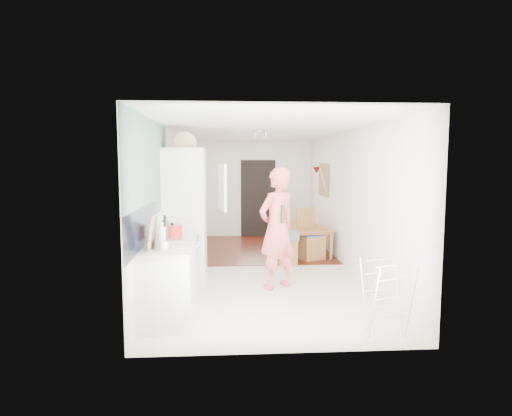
{
  "coord_description": "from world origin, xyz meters",
  "views": [
    {
      "loc": [
        -0.56,
        -7.62,
        1.92
      ],
      "look_at": [
        -0.06,
        0.2,
        1.09
      ],
      "focal_mm": 30.0,
      "sensor_mm": 36.0,
      "label": 1
    }
  ],
  "objects": [
    {
      "name": "dining_table",
      "position": [
        0.97,
        1.3,
        0.25
      ],
      "size": [
        1.04,
        1.56,
        0.51
      ],
      "primitive_type": "imported",
      "rotation": [
        0.0,
        0.0,
        1.74
      ],
      "color": "#A55F37",
      "rests_on": "floor"
    },
    {
      "name": "sage_wall_panel",
      "position": [
        -1.59,
        -2.0,
        1.85
      ],
      "size": [
        0.02,
        3.0,
        1.3
      ],
      "primitive_type": "cube",
      "color": "slate",
      "rests_on": "room_shell"
    },
    {
      "name": "pinboard",
      "position": [
        1.58,
        1.9,
        1.55
      ],
      "size": [
        0.03,
        0.9,
        0.7
      ],
      "primitive_type": "cube",
      "color": "tan",
      "rests_on": "room_shell"
    },
    {
      "name": "bottle_c",
      "position": [
        -1.36,
        -2.56,
        1.04
      ],
      "size": [
        0.11,
        0.11,
        0.24
      ],
      "primitive_type": "cylinder",
      "rotation": [
        0.0,
        0.0,
        0.13
      ],
      "color": "silver",
      "rests_on": "worktop"
    },
    {
      "name": "pepper_mill_front",
      "position": [
        -1.4,
        -2.1,
        1.02
      ],
      "size": [
        0.07,
        0.07,
        0.21
      ],
      "primitive_type": "cylinder",
      "rotation": [
        0.0,
        0.0,
        0.25
      ],
      "color": "tan",
      "rests_on": "worktop"
    },
    {
      "name": "drying_rack",
      "position": [
        1.2,
        -3.07,
        0.42
      ],
      "size": [
        0.52,
        0.49,
        0.84
      ],
      "primitive_type": null,
      "rotation": [
        0.0,
        0.0,
        0.27
      ],
      "color": "silver",
      "rests_on": "floor"
    },
    {
      "name": "red_casserole",
      "position": [
        -1.34,
        -1.82,
        1.0
      ],
      "size": [
        0.29,
        0.29,
        0.17
      ],
      "primitive_type": "cylinder",
      "rotation": [
        0.0,
        0.0,
        0.04
      ],
      "color": "red",
      "rests_on": "cooker_top"
    },
    {
      "name": "range_cooker",
      "position": [
        -1.3,
        -1.8,
        0.44
      ],
      "size": [
        0.6,
        0.6,
        0.88
      ],
      "primitive_type": "cube",
      "color": "silver",
      "rests_on": "room_shell"
    },
    {
      "name": "base_cabinet",
      "position": [
        -1.3,
        -2.55,
        0.43
      ],
      "size": [
        0.6,
        0.9,
        0.86
      ],
      "primitive_type": "cube",
      "color": "silver",
      "rests_on": "room_shell"
    },
    {
      "name": "pinboard_frame",
      "position": [
        1.57,
        1.9,
        1.55
      ],
      "size": [
        0.0,
        0.94,
        0.74
      ],
      "primitive_type": "cube",
      "color": "#A55F37",
      "rests_on": "room_shell"
    },
    {
      "name": "person",
      "position": [
        0.17,
        -1.21,
        1.1
      ],
      "size": [
        0.96,
        0.9,
        2.19
      ],
      "primitive_type": "imported",
      "rotation": [
        0.0,
        0.0,
        3.78
      ],
      "color": "#E35A57",
      "rests_on": "floor"
    },
    {
      "name": "pepper_mill_back",
      "position": [
        -1.43,
        -2.06,
        1.02
      ],
      "size": [
        0.06,
        0.06,
        0.19
      ],
      "primitive_type": "cylinder",
      "rotation": [
        0.0,
        0.0,
        0.2
      ],
      "color": "tan",
      "rests_on": "worktop"
    },
    {
      "name": "worktop",
      "position": [
        -1.3,
        -2.55,
        0.89
      ],
      "size": [
        0.62,
        0.92,
        0.06
      ],
      "primitive_type": "cube",
      "color": "beige",
      "rests_on": "room_shell"
    },
    {
      "name": "doorway_recess",
      "position": [
        0.2,
        3.48,
        1.0
      ],
      "size": [
        0.9,
        0.04,
        2.0
      ],
      "primitive_type": "cube",
      "color": "black",
      "rests_on": "room_shell"
    },
    {
      "name": "tile_splashback",
      "position": [
        -1.59,
        -2.55,
        1.15
      ],
      "size": [
        0.02,
        1.9,
        0.5
      ],
      "primitive_type": "cube",
      "color": "black",
      "rests_on": "room_shell"
    },
    {
      "name": "stool",
      "position": [
        0.54,
        0.34,
        0.23
      ],
      "size": [
        0.36,
        0.36,
        0.47
      ],
      "primitive_type": null,
      "rotation": [
        0.0,
        0.0,
        0.0
      ],
      "color": "#A55F37",
      "rests_on": "floor"
    },
    {
      "name": "fridge_housing",
      "position": [
        -1.27,
        -0.78,
        1.07
      ],
      "size": [
        0.66,
        0.66,
        2.15
      ],
      "primitive_type": "cube",
      "color": "silver",
      "rests_on": "room_shell"
    },
    {
      "name": "bottle_b",
      "position": [
        -1.37,
        -2.27,
        1.06
      ],
      "size": [
        0.07,
        0.07,
        0.29
      ],
      "primitive_type": "cylinder",
      "rotation": [
        0.0,
        0.0,
        -0.05
      ],
      "color": "#1B3D1E",
      "rests_on": "worktop"
    },
    {
      "name": "grey_drape",
      "position": [
        0.54,
        0.34,
        0.55
      ],
      "size": [
        0.42,
        0.42,
        0.17
      ],
      "primitive_type": "cube",
      "rotation": [
        0.0,
        0.0,
        0.12
      ],
      "color": "slate",
      "rests_on": "stool"
    },
    {
      "name": "dining_chair",
      "position": [
        1.07,
        0.7,
        0.51
      ],
      "size": [
        0.56,
        0.56,
        1.03
      ],
      "primitive_type": null,
      "rotation": [
        0.0,
        0.0,
        0.37
      ],
      "color": "#A55F37",
      "rests_on": "floor"
    },
    {
      "name": "cooker_top",
      "position": [
        -1.3,
        -1.8,
        0.9
      ],
      "size": [
        0.6,
        0.6,
        0.04
      ],
      "primitive_type": "cube",
      "color": "silver",
      "rests_on": "room_shell"
    },
    {
      "name": "held_bottle",
      "position": [
        0.24,
        -1.33,
        1.16
      ],
      "size": [
        0.06,
        0.06,
        0.28
      ],
      "primitive_type": "cylinder",
      "color": "#1B3D1E",
      "rests_on": "person"
    },
    {
      "name": "steel_pan",
      "position": [
        -1.33,
        -2.68,
        0.97
      ],
      "size": [
        0.2,
        0.2,
        0.1
      ],
      "primitive_type": "cylinder",
      "rotation": [
        0.0,
        0.0,
        -0.0
      ],
      "color": "silver",
      "rests_on": "worktop"
    },
    {
      "name": "wood_floor_overlay",
      "position": [
        0.0,
        1.85,
        0.01
      ],
      "size": [
        3.2,
        3.3,
        0.01
      ],
      "primitive_type": "cube",
      "color": "#582014",
      "rests_on": "room_shell"
    },
    {
      "name": "fridge_door",
      "position": [
        -0.66,
        -1.08,
        1.55
      ],
      "size": [
        0.14,
        0.56,
        0.7
      ],
      "primitive_type": "cube",
      "rotation": [
        0.0,
        0.0,
        -1.4
      ],
      "color": "silver",
      "rests_on": "room_shell"
    },
    {
      "name": "floor",
      "position": [
        0.0,
        0.0,
        0.0
      ],
      "size": [
        3.2,
        7.0,
        0.01
      ],
      "primitive_type": "cube",
      "color": "silver",
      "rests_on": "ground"
    },
    {
      "name": "room_shell",
      "position": [
        0.0,
        0.0,
        1.25
      ],
      "size": [
        3.2,
        7.0,
        2.5
      ],
      "primitive_type": null,
      "color": "white",
      "rests_on": "ground"
    },
    {
      "name": "fridge_interior",
      "position": [
        -0.96,
        -0.78,
        1.55
      ],
      "size": [
        0.02,
        0.52,
        0.66
      ],
      "primitive_type": "cube",
      "color": "white",
      "rests_on": "room_shell"
    },
    {
      "name": "bottle_a",
      "position": [
        -1.34,
        -2.34,
        1.06
      ],
      "size": [
        0.07,
        0.07,
        0.28
      ],
      "primitive_type": "cylinder",
      "rotation": [
        0.0,
        0.0,
        0.01
      ],
      "color": "#1B3D1E",
      "rests_on": "worktop"
    },
    {
      "name": "chopping_boards",
      "position": [
        -1.45,
        -2.65,
        1.12
      ],
      "size": [
        0.07,
        0.29,
        0.39
      ],
      "primitive_type": null,
      "rotation": [
        0.0,
        0.0,
        -0.1
      ],
      "color": "tan",
      "rests_on": "worktop"
    },
    {
      "name": "bread_bin",
      "position": [
        -1.24,
        -0.77,
        2.24
      ],
      "size": [
        0.41,
        0.39,
        0.18
      ],
      "primitive_type": null,
      "rotation": [
        0.0,
        0.0,
        0.22
      ],
      "color": "tan",
      "rests_on": "fridge_housing"
    },
    {
      "name": "wall_sconce",
      "position": [
        1.54,
        2.55,
        1.75
      ],
      "size": [
        0.18,
        0.18,
        0.16
      ],
      "primitive_type": "cone",
      "color": "#690B0B",
      "rests_on": "room_shell"
    }
  ]
}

